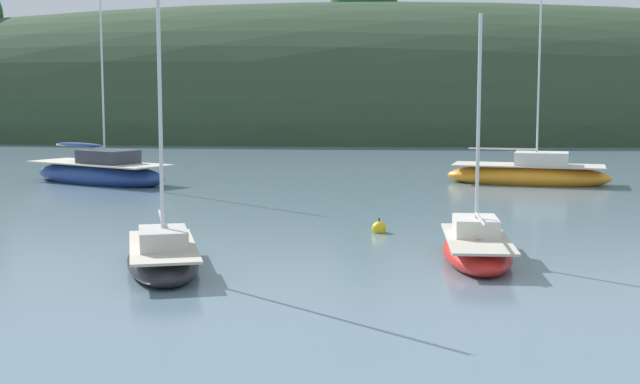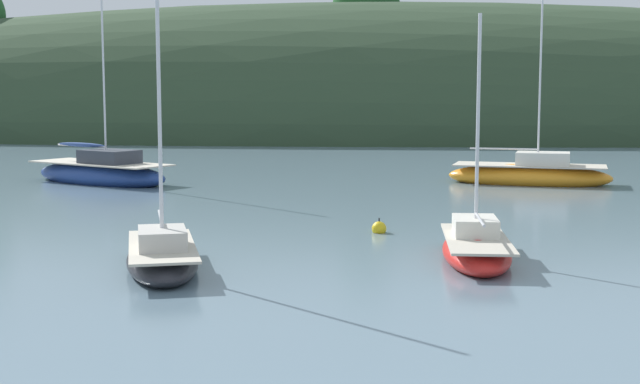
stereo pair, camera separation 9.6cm
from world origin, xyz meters
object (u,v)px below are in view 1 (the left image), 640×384
sailboat_blue_center (529,174)px  sailboat_red_portside (100,173)px  mooring_buoy_outer (379,229)px  sailboat_cream_ketch (477,248)px  sailboat_navy_dinghy (163,257)px

sailboat_blue_center → sailboat_red_portside: bearing=-177.4°
sailboat_blue_center → mooring_buoy_outer: sailboat_blue_center is taller
sailboat_red_portside → sailboat_cream_ketch: bearing=-48.9°
sailboat_cream_ketch → sailboat_red_portside: sailboat_red_portside is taller
sailboat_cream_ketch → sailboat_red_portside: bearing=131.1°
sailboat_red_portside → sailboat_navy_dinghy: bearing=-68.3°
sailboat_navy_dinghy → sailboat_cream_ketch: 7.73m
sailboat_navy_dinghy → sailboat_red_portside: size_ratio=0.61×
sailboat_navy_dinghy → sailboat_red_portside: 20.51m
sailboat_cream_ketch → sailboat_blue_center: bearing=76.5°
sailboat_blue_center → sailboat_navy_dinghy: 23.24m
sailboat_navy_dinghy → sailboat_red_portside: sailboat_red_portside is taller
sailboat_navy_dinghy → sailboat_cream_ketch: size_ratio=1.04×
mooring_buoy_outer → sailboat_red_portside: bearing=133.9°
sailboat_navy_dinghy → sailboat_cream_ketch: bearing=12.6°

